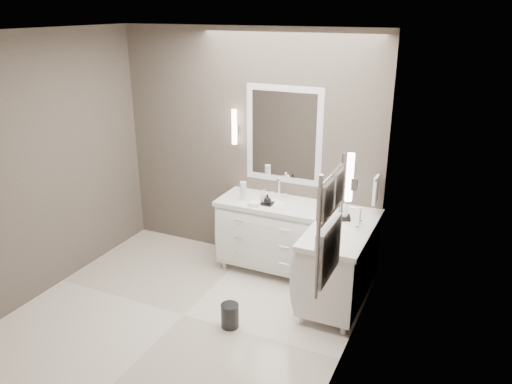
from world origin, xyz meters
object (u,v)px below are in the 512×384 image
at_px(vanity_back, 273,231).
at_px(vanity_right, 340,259).
at_px(towel_ladder, 329,231).
at_px(waste_bin, 230,316).

relative_size(vanity_back, vanity_right, 1.00).
height_order(vanity_right, towel_ladder, towel_ladder).
bearing_deg(waste_bin, vanity_back, 92.78).
xyz_separation_m(vanity_right, towel_ladder, (0.23, -1.30, 0.91)).
xyz_separation_m(vanity_back, towel_ladder, (1.10, -1.63, 0.91)).
distance_m(vanity_back, vanity_right, 0.93).
relative_size(vanity_back, towel_ladder, 1.38).
bearing_deg(vanity_right, towel_ladder, -80.16).
height_order(vanity_back, towel_ladder, towel_ladder).
distance_m(vanity_back, towel_ladder, 2.16).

